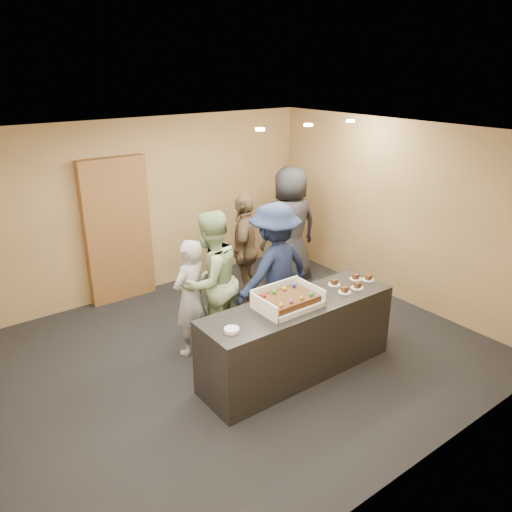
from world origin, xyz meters
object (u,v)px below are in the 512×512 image
Objects in this scene: storage_cabinet at (118,231)px; person_server_grey at (190,298)px; cake_box at (287,302)px; person_brown_extra at (245,250)px; person_dark_suit at (290,227)px; person_navy_man at (275,271)px; serving_counter at (298,338)px; plate_stack at (232,330)px; person_sage_man at (211,281)px; sheet_cake at (288,299)px.

storage_cabinet is 2.03m from person_server_grey.
storage_cabinet is 3.18m from cake_box.
person_brown_extra is 0.86× the size of person_dark_suit.
person_navy_man is (0.52, 0.85, -0.04)m from cake_box.
person_navy_man is (0.36, 0.88, 0.46)m from serving_counter.
person_server_grey is 0.83× the size of person_navy_man.
person_dark_suit is (1.59, 2.01, 0.53)m from serving_counter.
person_server_grey is at bearing 118.55° from cake_box.
storage_cabinet is 14.02× the size of plate_stack.
storage_cabinet is at bearing -67.01° from person_navy_man.
storage_cabinet is 1.21× the size of person_sage_man.
plate_stack is at bearing 49.02° from person_dark_suit.
person_dark_suit is at bearing -178.04° from person_server_grey.
sheet_cake is 0.33× the size of person_navy_man.
person_dark_suit is at bearing -24.87° from storage_cabinet.
serving_counter is 2.03m from person_brown_extra.
person_server_grey is at bearing -17.02° from person_sage_man.
person_server_grey is 0.83× the size of person_sage_man.
person_brown_extra is at bearing -156.46° from person_sage_man.
person_server_grey reaches higher than sheet_cake.
storage_cabinet reaches higher than person_brown_extra.
person_dark_suit is (2.35, 0.88, 0.23)m from person_server_grey.
person_server_grey is 2.52m from person_dark_suit.
person_server_grey is (-0.76, 1.13, 0.30)m from serving_counter.
person_brown_extra is (0.77, 1.87, -0.10)m from cake_box.
person_dark_suit is (2.56, 2.09, 0.06)m from plate_stack.
person_dark_suit is at bearing 48.94° from sheet_cake.
storage_cabinet is at bearing -92.41° from person_sage_man.
serving_counter is 0.52m from cake_box.
person_brown_extra is at bearing -108.79° from person_navy_man.
storage_cabinet is 2.56m from person_navy_man.
cake_box is at bearing -77.82° from storage_cabinet.
cake_box is 4.52× the size of plate_stack.
sheet_cake is at bearing -179.52° from serving_counter.
serving_counter is 3.98× the size of sheet_cake.
storage_cabinet is 1.21× the size of person_navy_man.
cake_box is 0.39× the size of person_navy_man.
person_dark_suit is (1.23, 1.13, 0.07)m from person_navy_man.
person_sage_man is 0.99× the size of person_navy_man.
person_sage_man is 2.26m from person_dark_suit.
person_dark_suit is (2.42, -1.12, -0.12)m from storage_cabinet.
sheet_cake is 0.36× the size of person_brown_extra.
person_navy_man is at bearing 68.31° from serving_counter.
cake_box is at bearing 22.33° from person_brown_extra.
serving_counter is at bearing 63.02° from person_navy_man.
serving_counter is 1.29m from person_sage_man.
storage_cabinet is at bearing -106.56° from person_server_grey.
plate_stack is 1.24m from person_server_grey.
storage_cabinet is at bearing 102.18° from cake_box.
person_sage_man is at bearing 106.29° from cake_box.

